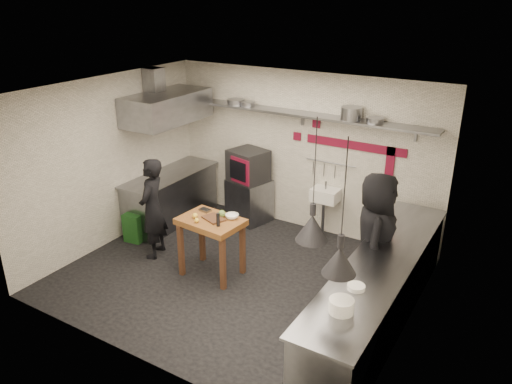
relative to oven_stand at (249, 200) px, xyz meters
The scene contains 47 objects.
floor 2.07m from the oven_stand, 63.23° to the right, with size 5.00×5.00×0.00m, color black.
ceiling 3.14m from the oven_stand, 63.23° to the right, with size 5.00×5.00×0.00m, color silver.
wall_back 1.39m from the oven_stand, 17.36° to the left, with size 5.00×0.04×2.80m, color white.
wall_front 4.14m from the oven_stand, 76.84° to the right, with size 5.00×0.04×2.80m, color white.
wall_left 2.61m from the oven_stand, 131.15° to the right, with size 0.04×4.20×2.80m, color white.
wall_right 3.99m from the oven_stand, 27.98° to the right, with size 0.04×4.20×2.80m, color white.
red_band_horiz 2.28m from the oven_stand, ahead, with size 1.70×0.02×0.14m, color maroon.
red_band_vert 2.61m from the oven_stand, ahead, with size 0.14×0.02×1.10m, color maroon.
red_tile_a 1.96m from the oven_stand, 12.86° to the left, with size 0.14×0.02×0.14m, color maroon.
red_tile_b 1.54m from the oven_stand, 18.08° to the left, with size 0.14×0.02×0.14m, color maroon.
back_shelf 1.95m from the oven_stand, ahead, with size 4.60×0.34×0.04m, color slate.
shelf_bracket_left 1.91m from the oven_stand, 165.43° to the left, with size 0.04×0.06×0.24m, color slate.
shelf_bracket_mid 1.88m from the oven_stand, 15.63° to the left, with size 0.04×0.06×0.24m, color slate.
shelf_bracket_right 3.26m from the oven_stand, ahead, with size 0.04×0.06×0.24m, color slate.
pan_far_left 1.82m from the oven_stand, 162.57° to the left, with size 0.31×0.31×0.09m, color slate.
pan_mid_left 1.78m from the oven_stand, 129.29° to the left, with size 0.25×0.25×0.07m, color slate.
stock_pot 2.59m from the oven_stand, ahead, with size 0.33×0.33×0.20m, color slate.
pan_right 2.84m from the oven_stand, ahead, with size 0.27×0.27×0.08m, color slate.
oven_stand is the anchor object (origin of this frame).
combi_oven 0.69m from the oven_stand, 77.13° to the right, with size 0.61×0.57×0.58m, color black.
oven_door 0.78m from the oven_stand, 84.66° to the right, with size 0.45×0.03×0.46m, color maroon.
oven_glass 0.78m from the oven_stand, 91.26° to the right, with size 0.39×0.02×0.34m, color black.
hand_sink 1.52m from the oven_stand, ahead, with size 0.46×0.34×0.22m, color white.
sink_tap 1.57m from the oven_stand, ahead, with size 0.03×0.03×0.14m, color slate.
sink_drain 1.47m from the oven_stand, ahead, with size 0.06×0.06×0.66m, color slate.
utensil_rail 1.75m from the oven_stand, ahead, with size 0.02×0.02×0.90m, color slate.
counter_right 3.56m from the oven_stand, 30.62° to the right, with size 0.70×3.80×0.90m, color slate.
counter_right_top 3.60m from the oven_stand, 30.62° to the right, with size 0.76×3.90×0.03m, color slate.
plate_stack 4.36m from the oven_stand, 45.34° to the right, with size 0.26×0.26×0.15m, color white.
small_bowl_right 4.01m from the oven_stand, 40.57° to the right, with size 0.20×0.20×0.05m, color white.
counter_left 1.45m from the oven_stand, 148.26° to the right, with size 0.70×1.90×0.90m, color slate.
counter_left_top 1.54m from the oven_stand, 148.26° to the right, with size 0.76×2.00×0.03m, color slate.
extractor_hood 2.25m from the oven_stand, 147.19° to the right, with size 0.78×1.60×0.50m, color slate.
hood_duct 2.70m from the oven_stand, 151.97° to the right, with size 0.28×0.28×0.50m, color slate.
green_bin 2.12m from the oven_stand, 126.20° to the right, with size 0.31×0.31×0.50m, color #1A4F1B.
prep_table 2.00m from the oven_stand, 74.51° to the right, with size 0.92×0.64×0.92m, color brown, non-canonical shape.
cutting_board 2.06m from the oven_stand, 73.22° to the right, with size 0.32×0.23×0.03m, color #53311E.
pepper_mill 2.28m from the oven_stand, 69.64° to the right, with size 0.05×0.05×0.20m, color black.
lemon_a 2.12m from the oven_stand, 81.04° to the right, with size 0.08×0.08×0.08m, color yellow.
lemon_b 2.24m from the oven_stand, 78.52° to the right, with size 0.07×0.07×0.07m, color yellow.
veg_ball 1.97m from the oven_stand, 70.49° to the right, with size 0.11×0.11×0.11m, color olive.
steel_tray 1.84m from the oven_stand, 80.45° to the right, with size 0.17×0.11×0.03m, color slate.
bowl 1.99m from the oven_stand, 65.71° to the right, with size 0.20×0.20×0.06m, color white.
heat_lamp_near 3.84m from the oven_stand, 46.00° to the right, with size 0.38×0.38×1.46m, color black, non-canonical shape.
heat_lamp_far 4.56m from the oven_stand, 45.62° to the right, with size 0.36×0.36×1.45m, color black, non-canonical shape.
chef_left 2.06m from the oven_stand, 107.50° to the right, with size 0.60×0.39×1.65m, color black.
chef_right 3.08m from the oven_stand, 23.77° to the right, with size 0.90×0.58×1.84m, color black.
Camera 1 is at (3.60, -5.41, 4.05)m, focal length 35.00 mm.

